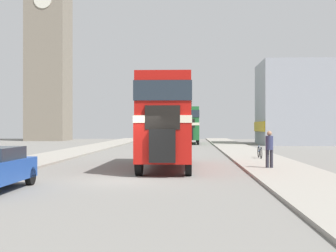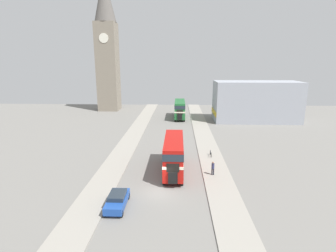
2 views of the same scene
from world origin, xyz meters
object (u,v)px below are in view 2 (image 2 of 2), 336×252
(bus_distant, at_px, (180,108))
(car_parked_near, at_px, (117,200))
(church_tower, at_px, (107,43))
(bicycle_on_pavement, at_px, (211,154))
(pedestrian_walking, at_px, (213,167))
(double_decker_bus, at_px, (174,152))

(bus_distant, relative_size, car_parked_near, 2.43)
(church_tower, bearing_deg, car_parked_near, -74.82)
(bus_distant, bearing_deg, bicycle_on_pavement, -80.62)
(car_parked_near, height_order, pedestrian_walking, pedestrian_walking)
(double_decker_bus, bearing_deg, pedestrian_walking, -13.02)
(bus_distant, relative_size, bicycle_on_pavement, 5.71)
(car_parked_near, distance_m, church_tower, 57.94)
(pedestrian_walking, bearing_deg, church_tower, 118.40)
(bicycle_on_pavement, bearing_deg, double_decker_bus, -133.68)
(double_decker_bus, relative_size, church_tower, 0.26)
(car_parked_near, distance_m, bicycle_on_pavement, 17.98)
(pedestrian_walking, xyz_separation_m, church_tower, (-24.58, 45.46, 17.83))
(double_decker_bus, xyz_separation_m, bicycle_on_pavement, (5.42, 5.68, -2.12))
(bicycle_on_pavement, bearing_deg, bus_distant, 99.38)
(double_decker_bus, bearing_deg, car_parked_near, -121.19)
(double_decker_bus, bearing_deg, bicycle_on_pavement, 46.32)
(bus_distant, relative_size, church_tower, 0.27)
(double_decker_bus, relative_size, bus_distant, 0.96)
(bicycle_on_pavement, bearing_deg, pedestrian_walking, -94.64)
(bus_distant, xyz_separation_m, church_tower, (-20.57, 11.05, 16.36))
(bus_distant, distance_m, church_tower, 28.51)
(car_parked_near, bearing_deg, bicycle_on_pavement, 53.39)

